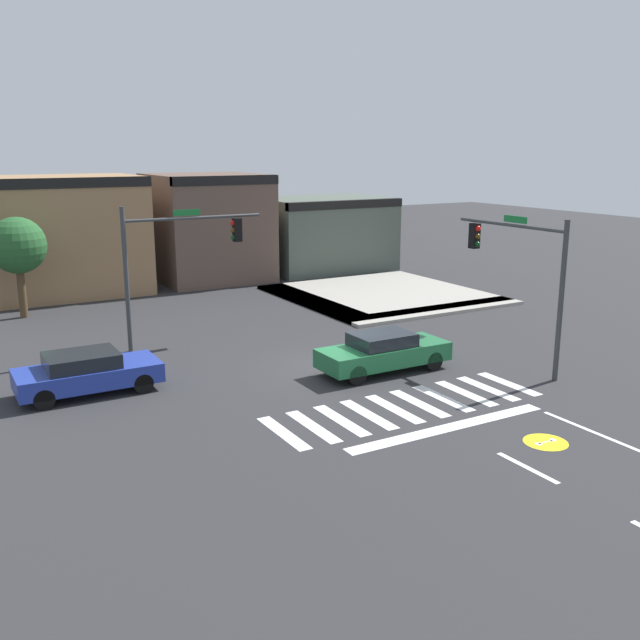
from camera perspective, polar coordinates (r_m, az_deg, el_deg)
name	(u,v)px	position (r m, az deg, el deg)	size (l,w,h in m)	color
ground_plane	(332,368)	(25.69, 0.97, -3.87)	(120.00, 120.00, 0.00)	#2B2B2D
crosswalk_near	(407,406)	(22.16, 6.98, -6.87)	(8.93, 2.69, 0.01)	silver
lane_markings	(624,488)	(18.45, 23.27, -12.30)	(6.80, 18.75, 0.01)	white
bike_detector_marking	(546,442)	(20.37, 17.68, -9.33)	(1.20, 1.20, 0.01)	yellow
curb_corner_northeast	(378,296)	(37.81, 4.72, 1.90)	(10.00, 10.60, 0.15)	#9E998E
storefront_row	(189,232)	(42.87, -10.51, 6.98)	(24.69, 6.83, 6.31)	#93704C
traffic_signal_southeast	(520,262)	(26.09, 15.74, 4.51)	(0.32, 5.22, 5.48)	#383A3D
traffic_signal_northwest	(178,250)	(28.51, -11.33, 5.57)	(5.70, 0.32, 5.62)	#383A3D
car_green	(383,352)	(25.17, 5.11, -2.56)	(4.78, 1.76, 1.42)	#1E6638
car_blue	(87,372)	(24.09, -18.23, -4.00)	(4.48, 1.94, 1.37)	#23389E
roadside_tree	(17,246)	(35.54, -23.15, 5.48)	(2.61, 2.61, 4.71)	#4C3823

